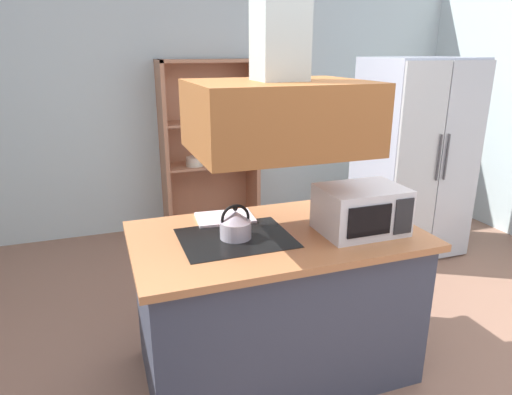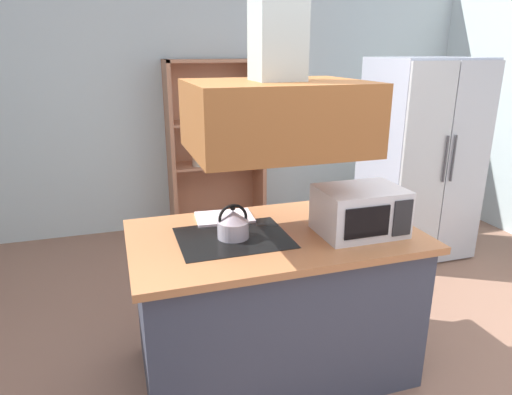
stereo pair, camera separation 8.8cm
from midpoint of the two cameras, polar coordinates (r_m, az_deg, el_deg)
ground_plane at (r=2.88m, az=8.33°, el=-23.00°), size 7.80×7.80×0.00m
wall_back at (r=5.04m, az=-7.20°, el=11.80°), size 6.00×0.12×2.70m
kitchen_island at (r=2.78m, az=1.54°, el=-12.93°), size 1.61×0.94×0.90m
range_hood at (r=2.39m, az=1.79°, el=13.18°), size 0.90×0.70×1.33m
refrigerator at (r=4.54m, az=18.41°, el=4.69°), size 0.90×0.77×1.82m
dish_cabinet at (r=4.92m, az=-6.40°, el=5.09°), size 1.00×0.40×1.79m
kettle at (r=2.48m, az=-3.60°, el=-3.34°), size 0.17×0.17×0.19m
cutting_board at (r=2.78m, az=-4.80°, el=-2.55°), size 0.36×0.27×0.02m
microwave at (r=2.61m, az=12.03°, el=-1.48°), size 0.46×0.35×0.26m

